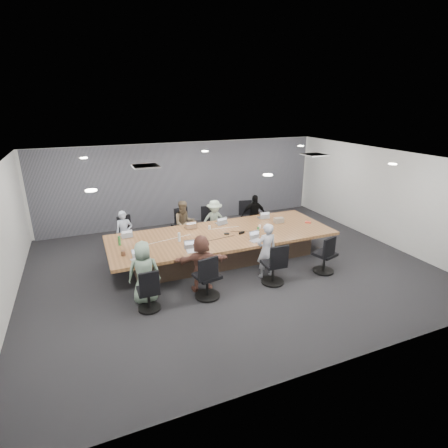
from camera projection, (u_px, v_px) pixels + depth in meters
name	position (u px, v px, depth m)	size (l,w,h in m)	color
floor	(230.00, 266.00, 9.19)	(10.00, 8.00, 0.00)	#252528
ceiling	(230.00, 160.00, 8.25)	(10.00, 8.00, 0.00)	white
wall_back	(185.00, 183.00, 12.20)	(10.00, 2.80, 0.00)	silver
wall_front	(336.00, 292.00, 5.24)	(10.00, 2.80, 0.00)	silver
wall_right	(382.00, 196.00, 10.53)	(8.00, 2.80, 0.00)	silver
curtain	(185.00, 183.00, 12.13)	(9.80, 0.04, 2.80)	slate
conference_table	(223.00, 245.00, 9.49)	(6.00, 2.20, 0.74)	#483529
chair_0	(124.00, 238.00, 10.11)	(0.50, 0.50, 0.74)	black
chair_1	(182.00, 228.00, 10.73)	(0.56, 0.56, 0.82)	black
chair_2	(211.00, 226.00, 11.09)	(0.49, 0.49, 0.73)	black
chair_3	(249.00, 219.00, 11.56)	(0.54, 0.54, 0.80)	black
chair_4	(148.00, 294.00, 7.17)	(0.50, 0.50, 0.74)	black
chair_5	(207.00, 279.00, 7.61)	(0.59, 0.59, 0.87)	black
chair_6	(273.00, 267.00, 8.21)	(0.57, 0.57, 0.85)	black
chair_7	(325.00, 257.00, 8.75)	(0.56, 0.56, 0.82)	black
person_0	(124.00, 233.00, 9.72)	(0.46, 0.30, 1.27)	#A8B3C9
laptop_0	(127.00, 236.00, 9.20)	(0.28, 0.20, 0.02)	#B2B2B7
person_1	(184.00, 223.00, 10.33)	(0.67, 0.52, 1.37)	brown
laptop_1	(190.00, 227.00, 9.83)	(0.30, 0.21, 0.02)	#8C6647
person_2	(214.00, 221.00, 10.69)	(0.83, 0.48, 1.29)	#A5BBA4
laptop_2	(221.00, 223.00, 10.17)	(0.33, 0.23, 0.02)	#B2B2B7
person_3	(254.00, 215.00, 11.17)	(0.77, 0.32, 1.32)	black
laptop_3	(262.00, 217.00, 10.66)	(0.30, 0.21, 0.02)	#B2B2B7
person_4	(144.00, 272.00, 7.37)	(0.68, 0.44, 1.38)	gray
laptop_4	(139.00, 260.00, 7.83)	(0.35, 0.24, 0.02)	#B2B2B7
person_5	(202.00, 263.00, 7.84)	(1.24, 0.39, 1.33)	brown
laptop_5	(194.00, 251.00, 8.29)	(0.35, 0.24, 0.02)	#B2B2B7
person_6	(266.00, 251.00, 8.43)	(0.51, 0.33, 1.39)	#B0B0BD
laptop_6	(256.00, 241.00, 8.89)	(0.30, 0.20, 0.02)	#B2B2B7
bottle_green_left	(119.00, 241.00, 8.59)	(0.07, 0.07, 0.23)	#2D7638
bottle_green_right	(258.00, 231.00, 9.25)	(0.06, 0.06, 0.22)	#2D7638
bottle_clear	(179.00, 237.00, 8.83)	(0.07, 0.07, 0.23)	silver
cup_white_far	(209.00, 227.00, 9.72)	(0.07, 0.07, 0.09)	white
cup_white_near	(260.00, 226.00, 9.79)	(0.07, 0.07, 0.09)	white
mug_brown	(123.00, 253.00, 8.04)	(0.10, 0.10, 0.12)	brown
mic_left	(205.00, 241.00, 8.83)	(0.16, 0.11, 0.03)	black
mic_right	(227.00, 234.00, 9.34)	(0.13, 0.09, 0.03)	black
stapler	(242.00, 233.00, 9.36)	(0.17, 0.04, 0.06)	black
canvas_bag	(279.00, 220.00, 10.21)	(0.27, 0.17, 0.15)	gray
snack_packet	(308.00, 222.00, 10.21)	(0.16, 0.11, 0.04)	red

